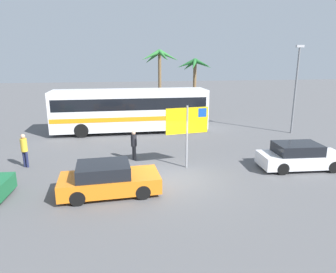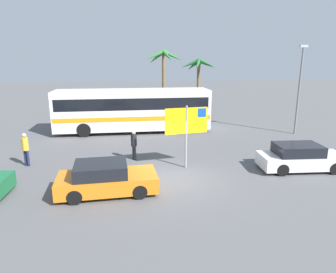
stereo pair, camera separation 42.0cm
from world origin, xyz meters
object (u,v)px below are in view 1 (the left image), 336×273
Objects in this scene: car_orange at (108,179)px; pedestrian_near_sign at (24,148)px; car_white at (300,157)px; pedestrian_crossing_lot at (134,143)px; bus_front_coach at (131,109)px; ferry_sign at (188,123)px.

car_orange is 5.80m from pedestrian_near_sign.
car_white is (9.48, 1.47, -0.00)m from car_orange.
bus_front_coach is at bearing -115.53° from pedestrian_crossing_lot.
ferry_sign is 1.82× the size of pedestrian_near_sign.
car_orange is 0.97× the size of car_white.
ferry_sign is 1.95× the size of pedestrian_crossing_lot.
pedestrian_near_sign is at bearing 162.75° from ferry_sign.
bus_front_coach is 2.66× the size of car_white.
ferry_sign is (2.53, -8.24, 0.54)m from bus_front_coach.
ferry_sign is at bearing -72.97° from bus_front_coach.
pedestrian_crossing_lot is (-2.63, 1.58, -1.36)m from ferry_sign.
pedestrian_near_sign is (-8.20, 1.33, -1.29)m from ferry_sign.
car_white is (8.10, -9.32, -1.15)m from bus_front_coach.
pedestrian_near_sign is at bearing -21.99° from pedestrian_crossing_lot.
car_orange and car_white have the same top height.
car_white is 2.43× the size of pedestrian_near_sign.
pedestrian_near_sign is at bearing 173.62° from car_white.
pedestrian_near_sign is (-5.56, -0.25, 0.07)m from pedestrian_crossing_lot.
pedestrian_crossing_lot is at bearing 165.59° from car_white.
ferry_sign reaches higher than car_orange.
pedestrian_near_sign reaches higher than car_white.
car_white is at bearing 5.55° from car_orange.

